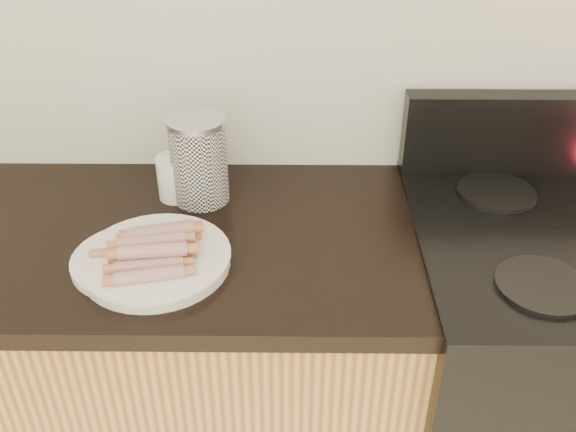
{
  "coord_description": "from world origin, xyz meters",
  "views": [
    {
      "loc": [
        0.14,
        0.56,
        1.69
      ],
      "look_at": [
        0.13,
        1.62,
        0.99
      ],
      "focal_mm": 40.0,
      "sensor_mm": 36.0,
      "label": 1
    }
  ],
  "objects_px": {
    "main_plate": "(156,261)",
    "side_plate": "(132,260)",
    "mug": "(175,177)",
    "stove": "(549,384)",
    "canister": "(199,160)"
  },
  "relations": [
    {
      "from": "main_plate",
      "to": "side_plate",
      "type": "bearing_deg",
      "value": 173.51
    },
    {
      "from": "main_plate",
      "to": "mug",
      "type": "bearing_deg",
      "value": 89.89
    },
    {
      "from": "stove",
      "to": "side_plate",
      "type": "distance_m",
      "value": 1.07
    },
    {
      "from": "stove",
      "to": "canister",
      "type": "distance_m",
      "value": 1.03
    },
    {
      "from": "mug",
      "to": "stove",
      "type": "bearing_deg",
      "value": -10.37
    },
    {
      "from": "canister",
      "to": "side_plate",
      "type": "bearing_deg",
      "value": -114.13
    },
    {
      "from": "main_plate",
      "to": "side_plate",
      "type": "height_order",
      "value": "main_plate"
    },
    {
      "from": "mug",
      "to": "side_plate",
      "type": "bearing_deg",
      "value": -101.39
    },
    {
      "from": "main_plate",
      "to": "side_plate",
      "type": "relative_size",
      "value": 1.24
    },
    {
      "from": "main_plate",
      "to": "mug",
      "type": "relative_size",
      "value": 2.88
    },
    {
      "from": "stove",
      "to": "canister",
      "type": "height_order",
      "value": "canister"
    },
    {
      "from": "main_plate",
      "to": "mug",
      "type": "height_order",
      "value": "mug"
    },
    {
      "from": "stove",
      "to": "mug",
      "type": "distance_m",
      "value": 1.06
    },
    {
      "from": "stove",
      "to": "side_plate",
      "type": "height_order",
      "value": "side_plate"
    },
    {
      "from": "side_plate",
      "to": "mug",
      "type": "bearing_deg",
      "value": 78.61
    }
  ]
}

